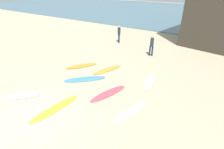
{
  "coord_description": "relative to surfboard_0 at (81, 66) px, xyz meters",
  "views": [
    {
      "loc": [
        6.33,
        -2.92,
        5.17
      ],
      "look_at": [
        1.01,
        4.73,
        0.3
      ],
      "focal_mm": 27.41,
      "sensor_mm": 36.0,
      "label": 1
    }
  ],
  "objects": [
    {
      "name": "surfboard_6",
      "position": [
        4.93,
        0.76,
        -0.01
      ],
      "size": [
        0.95,
        2.29,
        0.06
      ],
      "primitive_type": "ellipsoid",
      "rotation": [
        0.0,
        0.0,
        3.34
      ],
      "color": "#F8E2CA",
      "rests_on": "ground_plane"
    },
    {
      "name": "surfboard_1",
      "position": [
        0.07,
        -4.51,
        0.0
      ],
      "size": [
        1.74,
        1.78,
        0.08
      ],
      "primitive_type": "ellipsoid",
      "rotation": [
        0.0,
        0.0,
        2.37
      ],
      "color": "white",
      "rests_on": "ground_plane"
    },
    {
      "name": "beachgoer_mid",
      "position": [
        3.2,
        4.86,
        0.89
      ],
      "size": [
        0.37,
        0.37,
        1.67
      ],
      "rotation": [
        0.0,
        0.0,
        3.59
      ],
      "color": "#1E3342",
      "rests_on": "ground_plane"
    },
    {
      "name": "surfboard_5",
      "position": [
        5.36,
        -2.35,
        -0.01
      ],
      "size": [
        0.96,
        2.25,
        0.06
      ],
      "primitive_type": "ellipsoid",
      "rotation": [
        0.0,
        0.0,
        -0.23
      ],
      "color": "white",
      "rests_on": "ground_plane"
    },
    {
      "name": "surfboard_4",
      "position": [
        1.53,
        -1.27,
        -0.01
      ],
      "size": [
        2.19,
        2.27,
        0.06
      ],
      "primitive_type": "ellipsoid",
      "rotation": [
        0.0,
        0.0,
        2.38
      ],
      "color": "#4391D2",
      "rests_on": "ground_plane"
    },
    {
      "name": "surfboard_0",
      "position": [
        0.0,
        0.0,
        0.0
      ],
      "size": [
        1.62,
        2.14,
        0.08
      ],
      "primitive_type": "ellipsoid",
      "rotation": [
        0.0,
        0.0,
        2.58
      ],
      "color": "orange",
      "rests_on": "ground_plane"
    },
    {
      "name": "ocean_water",
      "position": [
        1.83,
        32.91,
        -0.0
      ],
      "size": [
        120.0,
        40.0,
        0.08
      ],
      "primitive_type": "cube",
      "color": "slate",
      "rests_on": "ground_plane"
    },
    {
      "name": "ground_plane",
      "position": [
        1.83,
        -4.97,
        -0.04
      ],
      "size": [
        120.0,
        120.0,
        0.0
      ],
      "primitive_type": "plane",
      "color": "#C6B28E"
    },
    {
      "name": "surfboard_7",
      "position": [
        3.64,
        -1.73,
        -0.0
      ],
      "size": [
        1.08,
        2.38,
        0.08
      ],
      "primitive_type": "ellipsoid",
      "rotation": [
        0.0,
        0.0,
        -0.25
      ],
      "color": "#DC4C5E",
      "rests_on": "ground_plane"
    },
    {
      "name": "surfboard_8",
      "position": [
        1.89,
        0.59,
        -0.01
      ],
      "size": [
        1.16,
        2.39,
        0.06
      ],
      "primitive_type": "ellipsoid",
      "rotation": [
        0.0,
        0.0,
        2.85
      ],
      "color": "orange",
      "rests_on": "ground_plane"
    },
    {
      "name": "surfboard_2",
      "position": [
        2.32,
        -4.14,
        -0.01
      ],
      "size": [
        0.7,
        2.63,
        0.06
      ],
      "primitive_type": "ellipsoid",
      "rotation": [
        0.0,
        0.0,
        -0.07
      ],
      "color": "yellow",
      "rests_on": "ground_plane"
    },
    {
      "name": "beachgoer_near",
      "position": [
        -0.94,
        6.43,
        0.91
      ],
      "size": [
        0.4,
        0.4,
        1.7
      ],
      "rotation": [
        0.0,
        0.0,
        5.44
      ],
      "color": "#1E3342",
      "rests_on": "ground_plane"
    }
  ]
}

